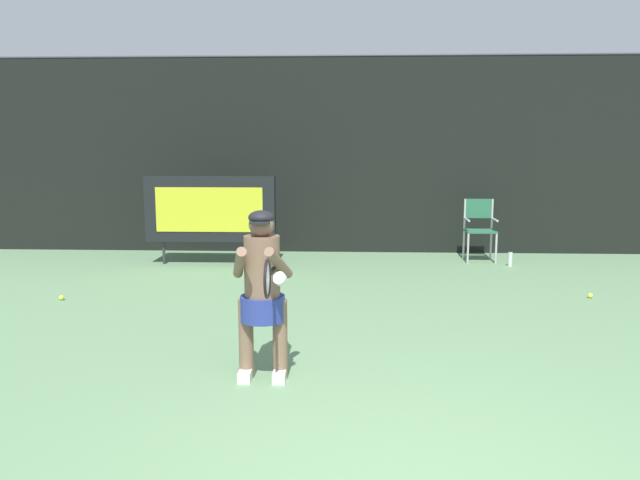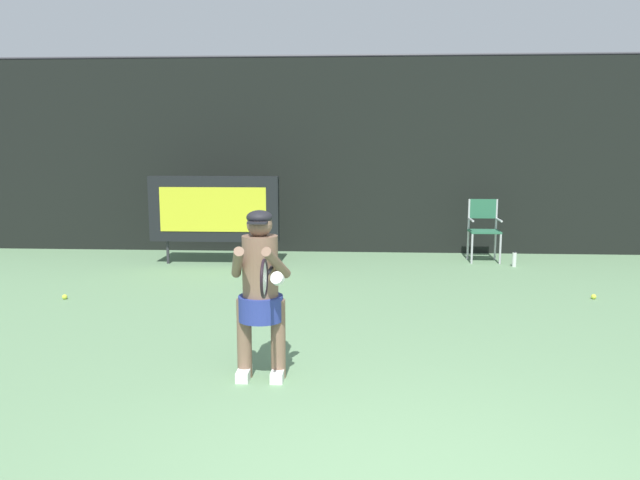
{
  "view_description": "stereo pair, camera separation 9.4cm",
  "coord_description": "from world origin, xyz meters",
  "px_view_note": "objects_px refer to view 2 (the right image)",
  "views": [
    {
      "loc": [
        -0.38,
        -3.34,
        2.06
      ],
      "look_at": [
        -0.67,
        3.14,
        1.05
      ],
      "focal_mm": 35.2,
      "sensor_mm": 36.0,
      "label": 1
    },
    {
      "loc": [
        -0.29,
        -3.33,
        2.06
      ],
      "look_at": [
        -0.67,
        3.14,
        1.05
      ],
      "focal_mm": 35.2,
      "sensor_mm": 36.0,
      "label": 2
    }
  ],
  "objects_px": {
    "tennis_ball_loose": "(65,297)",
    "tennis_ball_spare": "(594,297)",
    "tennis_player": "(260,288)",
    "tennis_racket": "(265,278)",
    "water_bottle": "(514,260)",
    "scoreboard": "(214,209)",
    "umpire_chair": "(484,226)"
  },
  "relations": [
    {
      "from": "scoreboard",
      "to": "tennis_ball_loose",
      "type": "xyz_separation_m",
      "value": [
        -1.45,
        -2.54,
        -0.91
      ]
    },
    {
      "from": "umpire_chair",
      "to": "tennis_ball_spare",
      "type": "height_order",
      "value": "umpire_chair"
    },
    {
      "from": "tennis_racket",
      "to": "tennis_ball_spare",
      "type": "relative_size",
      "value": 8.85
    },
    {
      "from": "water_bottle",
      "to": "tennis_racket",
      "type": "height_order",
      "value": "tennis_racket"
    },
    {
      "from": "tennis_ball_loose",
      "to": "tennis_ball_spare",
      "type": "distance_m",
      "value": 7.04
    },
    {
      "from": "scoreboard",
      "to": "umpire_chair",
      "type": "height_order",
      "value": "scoreboard"
    },
    {
      "from": "umpire_chair",
      "to": "tennis_player",
      "type": "distance_m",
      "value": 6.49
    },
    {
      "from": "tennis_player",
      "to": "tennis_ball_loose",
      "type": "bearing_deg",
      "value": 139.13
    },
    {
      "from": "scoreboard",
      "to": "water_bottle",
      "type": "height_order",
      "value": "scoreboard"
    },
    {
      "from": "water_bottle",
      "to": "tennis_ball_loose",
      "type": "xyz_separation_m",
      "value": [
        -6.51,
        -2.61,
        -0.09
      ]
    },
    {
      "from": "tennis_player",
      "to": "tennis_racket",
      "type": "xyz_separation_m",
      "value": [
        0.11,
        -0.51,
        0.2
      ]
    },
    {
      "from": "umpire_chair",
      "to": "tennis_player",
      "type": "xyz_separation_m",
      "value": [
        -3.04,
        -5.73,
        0.2
      ]
    },
    {
      "from": "scoreboard",
      "to": "tennis_ball_loose",
      "type": "bearing_deg",
      "value": -119.68
    },
    {
      "from": "water_bottle",
      "to": "tennis_racket",
      "type": "distance_m",
      "value": 6.72
    },
    {
      "from": "umpire_chair",
      "to": "tennis_player",
      "type": "bearing_deg",
      "value": -117.97
    },
    {
      "from": "scoreboard",
      "to": "tennis_ball_loose",
      "type": "distance_m",
      "value": 3.07
    },
    {
      "from": "water_bottle",
      "to": "tennis_player",
      "type": "distance_m",
      "value": 6.32
    },
    {
      "from": "tennis_player",
      "to": "tennis_racket",
      "type": "height_order",
      "value": "tennis_player"
    },
    {
      "from": "umpire_chair",
      "to": "tennis_ball_loose",
      "type": "distance_m",
      "value": 6.85
    },
    {
      "from": "tennis_ball_loose",
      "to": "tennis_ball_spare",
      "type": "relative_size",
      "value": 1.0
    },
    {
      "from": "scoreboard",
      "to": "tennis_player",
      "type": "relative_size",
      "value": 1.48
    },
    {
      "from": "tennis_racket",
      "to": "tennis_ball_spare",
      "type": "bearing_deg",
      "value": 52.45
    },
    {
      "from": "tennis_racket",
      "to": "tennis_ball_loose",
      "type": "height_order",
      "value": "tennis_racket"
    },
    {
      "from": "water_bottle",
      "to": "tennis_racket",
      "type": "relative_size",
      "value": 0.44
    },
    {
      "from": "tennis_ball_loose",
      "to": "tennis_ball_spare",
      "type": "xyz_separation_m",
      "value": [
        7.02,
        0.43,
        0.0
      ]
    },
    {
      "from": "umpire_chair",
      "to": "tennis_racket",
      "type": "xyz_separation_m",
      "value": [
        -2.93,
        -6.24,
        0.4
      ]
    },
    {
      "from": "umpire_chair",
      "to": "tennis_ball_spare",
      "type": "xyz_separation_m",
      "value": [
        0.94,
        -2.67,
        -0.58
      ]
    },
    {
      "from": "water_bottle",
      "to": "tennis_player",
      "type": "bearing_deg",
      "value": -123.54
    },
    {
      "from": "scoreboard",
      "to": "tennis_ball_loose",
      "type": "relative_size",
      "value": 32.35
    },
    {
      "from": "tennis_racket",
      "to": "tennis_ball_loose",
      "type": "xyz_separation_m",
      "value": [
        -3.15,
        3.14,
        -0.98
      ]
    },
    {
      "from": "tennis_player",
      "to": "umpire_chair",
      "type": "bearing_deg",
      "value": 62.03
    },
    {
      "from": "tennis_ball_spare",
      "to": "tennis_ball_loose",
      "type": "bearing_deg",
      "value": -176.51
    }
  ]
}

